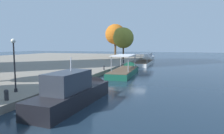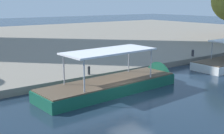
# 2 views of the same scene
# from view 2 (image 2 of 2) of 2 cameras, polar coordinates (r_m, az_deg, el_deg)

# --- Properties ---
(ground_plane) EXTENTS (220.00, 220.00, 0.00)m
(ground_plane) POSITION_cam_2_polar(r_m,az_deg,el_deg) (20.43, 3.64, -6.06)
(ground_plane) COLOR #192838
(tour_boat_2) EXTENTS (12.33, 3.63, 4.25)m
(tour_boat_2) POSITION_cam_2_polar(r_m,az_deg,el_deg) (22.46, 1.76, -3.39)
(tour_boat_2) COLOR #14513D
(tour_boat_2) RESTS_ON ground_plane
(mooring_bollard_0) EXTENTS (0.31, 0.31, 0.75)m
(mooring_bollard_0) POSITION_cam_2_polar(r_m,az_deg,el_deg) (34.11, 15.16, 2.66)
(mooring_bollard_0) COLOR #2D2D33
(mooring_bollard_0) RESTS_ON dock_promenade
(mooring_bollard_1) EXTENTS (0.23, 0.23, 0.72)m
(mooring_bollard_1) POSITION_cam_2_polar(r_m,az_deg,el_deg) (24.65, -4.44, -0.56)
(mooring_bollard_1) COLOR #2D2D33
(mooring_bollard_1) RESTS_ON dock_promenade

